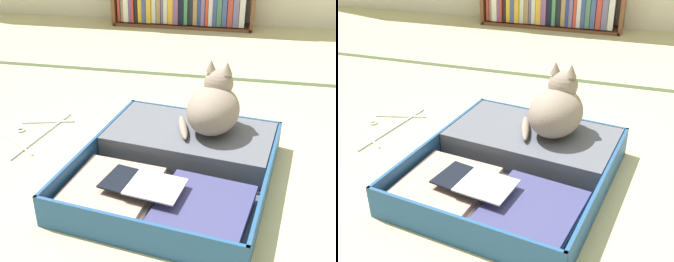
# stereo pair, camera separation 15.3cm
# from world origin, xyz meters

# --- Properties ---
(ground_plane) EXTENTS (10.00, 10.00, 0.00)m
(ground_plane) POSITION_xyz_m (0.00, 0.00, 0.00)
(ground_plane) COLOR #C1BE8A
(tatami_border) EXTENTS (4.80, 0.05, 0.00)m
(tatami_border) POSITION_xyz_m (0.00, 1.13, 0.00)
(tatami_border) COLOR #3E4C30
(tatami_border) RESTS_ON ground_plane
(open_suitcase) EXTENTS (0.79, 0.87, 0.12)m
(open_suitcase) POSITION_xyz_m (-0.11, 0.09, 0.05)
(open_suitcase) COLOR #235085
(open_suitcase) RESTS_ON ground_plane
(black_cat) EXTENTS (0.28, 0.30, 0.28)m
(black_cat) POSITION_xyz_m (0.00, 0.25, 0.22)
(black_cat) COLOR gray
(black_cat) RESTS_ON open_suitcase
(clothes_hanger) EXTENTS (0.27, 0.45, 0.01)m
(clothes_hanger) POSITION_xyz_m (-0.80, 0.28, 0.01)
(clothes_hanger) COLOR silver
(clothes_hanger) RESTS_ON ground_plane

